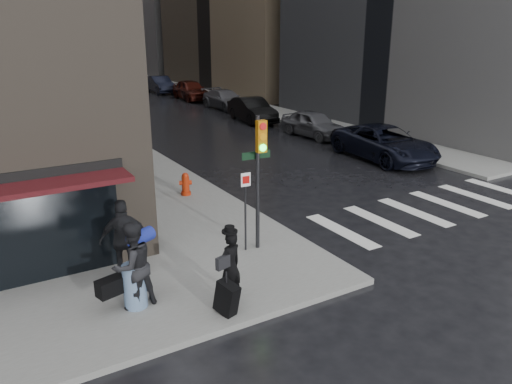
% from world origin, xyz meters
% --- Properties ---
extents(ground, '(140.00, 140.00, 0.00)m').
position_xyz_m(ground, '(0.00, 0.00, 0.00)').
color(ground, black).
rests_on(ground, ground).
extents(sidewalk_left, '(4.00, 50.00, 0.15)m').
position_xyz_m(sidewalk_left, '(0.00, 27.00, 0.07)').
color(sidewalk_left, slate).
rests_on(sidewalk_left, ground).
extents(sidewalk_right, '(3.00, 50.00, 0.15)m').
position_xyz_m(sidewalk_right, '(13.50, 27.00, 0.07)').
color(sidewalk_right, slate).
rests_on(sidewalk_right, ground).
extents(crosswalk, '(8.50, 3.00, 0.01)m').
position_xyz_m(crosswalk, '(7.50, 1.00, 0.00)').
color(crosswalk, silver).
rests_on(crosswalk, ground).
extents(man_overcoat, '(0.92, 1.12, 1.80)m').
position_xyz_m(man_overcoat, '(-1.52, -1.15, 0.90)').
color(man_overcoat, black).
rests_on(man_overcoat, ground).
extents(man_jeans, '(1.44, 0.97, 1.97)m').
position_xyz_m(man_jeans, '(-3.38, -0.24, 1.14)').
color(man_jeans, black).
rests_on(man_jeans, ground).
extents(man_greycoat, '(1.25, 0.73, 2.00)m').
position_xyz_m(man_greycoat, '(-3.12, 1.18, 1.15)').
color(man_greycoat, black).
rests_on(man_greycoat, ground).
extents(traffic_light, '(0.92, 0.44, 3.67)m').
position_xyz_m(traffic_light, '(0.46, 0.94, 2.52)').
color(traffic_light, black).
rests_on(traffic_light, ground).
extents(fire_hydrant, '(0.48, 0.36, 0.83)m').
position_xyz_m(fire_hydrant, '(0.61, 6.26, 0.52)').
color(fire_hydrant, '#A22409').
rests_on(fire_hydrant, ground).
extents(parked_car_0, '(3.05, 5.85, 1.57)m').
position_xyz_m(parked_car_0, '(10.86, 6.73, 0.79)').
color(parked_car_0, black).
rests_on(parked_car_0, ground).
extents(parked_car_1, '(2.01, 4.45, 1.48)m').
position_xyz_m(parked_car_1, '(11.10, 12.53, 0.74)').
color(parked_car_1, '#4F5055').
rests_on(parked_car_1, ground).
extents(parked_car_2, '(2.09, 4.88, 1.56)m').
position_xyz_m(parked_car_2, '(10.48, 18.33, 0.78)').
color(parked_car_2, black).
rests_on(parked_car_2, ground).
extents(parked_car_3, '(2.12, 4.91, 1.41)m').
position_xyz_m(parked_car_3, '(11.51, 24.12, 0.70)').
color(parked_car_3, '#4D4D52').
rests_on(parked_car_3, ground).
extents(parked_car_4, '(2.23, 5.01, 1.67)m').
position_xyz_m(parked_car_4, '(11.23, 29.92, 0.84)').
color(parked_car_4, '#39100B').
rests_on(parked_car_4, ground).
extents(parked_car_5, '(1.84, 4.75, 1.54)m').
position_xyz_m(parked_car_5, '(10.65, 35.72, 0.77)').
color(parked_car_5, black).
rests_on(parked_car_5, ground).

